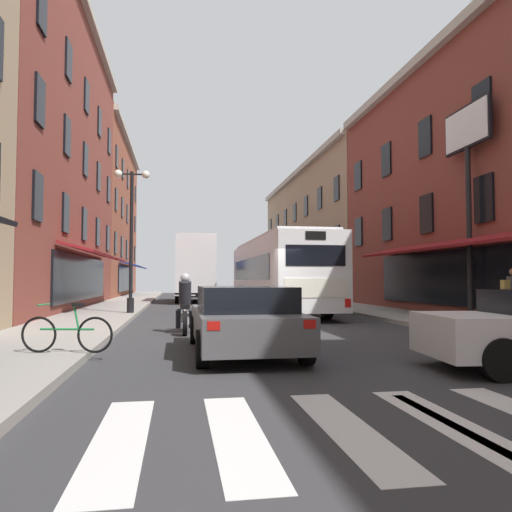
{
  "coord_description": "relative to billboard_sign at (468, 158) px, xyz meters",
  "views": [
    {
      "loc": [
        -2.77,
        -14.69,
        1.48
      ],
      "look_at": [
        0.37,
        4.86,
        2.45
      ],
      "focal_mm": 33.92,
      "sensor_mm": 36.0,
      "label": 1
    }
  ],
  "objects": [
    {
      "name": "sedan_mid",
      "position": [
        -8.52,
        -5.36,
        -4.98
      ],
      "size": [
        2.03,
        4.54,
        1.34
      ],
      "color": "#515154",
      "rests_on": "ground"
    },
    {
      "name": "sidewalk_left",
      "position": [
        -12.95,
        -0.4,
        -5.6
      ],
      "size": [
        3.0,
        80.0,
        0.14
      ],
      "primitive_type": "cube",
      "color": "gray",
      "rests_on": "ground"
    },
    {
      "name": "billboard_sign",
      "position": [
        0.0,
        0.0,
        0.0
      ],
      "size": [
        0.4,
        2.58,
        7.36
      ],
      "color": "black",
      "rests_on": "sidewalk_right"
    },
    {
      "name": "sidewalk_right",
      "position": [
        -1.15,
        -0.4,
        -5.6
      ],
      "size": [
        3.0,
        80.0,
        0.14
      ],
      "primitive_type": "cube",
      "color": "gray",
      "rests_on": "ground"
    },
    {
      "name": "crosswalk_near",
      "position": [
        -7.05,
        -10.4,
        -5.67
      ],
      "size": [
        7.1,
        2.8,
        0.01
      ],
      "color": "silver",
      "rests_on": "ground"
    },
    {
      "name": "box_truck",
      "position": [
        -8.74,
        16.84,
        -3.54
      ],
      "size": [
        2.57,
        7.54,
        4.22
      ],
      "color": "black",
      "rests_on": "ground"
    },
    {
      "name": "street_lamp_twin",
      "position": [
        -11.73,
        5.12,
        -2.32
      ],
      "size": [
        1.42,
        0.32,
        5.83
      ],
      "color": "black",
      "rests_on": "sidewalk_left"
    },
    {
      "name": "pedestrian_mid",
      "position": [
        -1.56,
        13.68,
        -4.71
      ],
      "size": [
        0.36,
        0.36,
        1.61
      ],
      "rotation": [
        0.0,
        0.0,
        4.81
      ],
      "color": "maroon",
      "rests_on": "sidewalk_right"
    },
    {
      "name": "lane_centre_dashes",
      "position": [
        -7.05,
        -0.65,
        -5.67
      ],
      "size": [
        0.14,
        73.9,
        0.01
      ],
      "color": "#DBCC4C",
      "rests_on": "ground"
    },
    {
      "name": "bicycle_near",
      "position": [
        -11.83,
        -5.72,
        -5.17
      ],
      "size": [
        1.69,
        0.52,
        0.91
      ],
      "color": "black",
      "rests_on": "sidewalk_left"
    },
    {
      "name": "ground_plane",
      "position": [
        -7.05,
        -0.4,
        -5.72
      ],
      "size": [
        34.8,
        80.0,
        0.1
      ],
      "primitive_type": "cube",
      "color": "#333335"
    },
    {
      "name": "motorcycle_rider",
      "position": [
        -9.64,
        -1.44,
        -4.96
      ],
      "size": [
        0.62,
        2.07,
        1.66
      ],
      "color": "black",
      "rests_on": "ground"
    },
    {
      "name": "transit_bus",
      "position": [
        -5.35,
        6.61,
        -3.93
      ],
      "size": [
        2.69,
        12.35,
        3.31
      ],
      "color": "white",
      "rests_on": "ground"
    }
  ]
}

